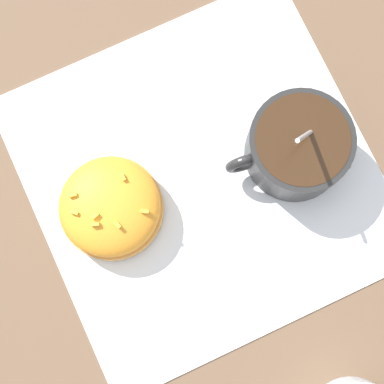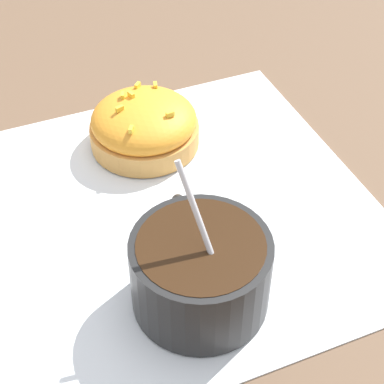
# 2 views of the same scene
# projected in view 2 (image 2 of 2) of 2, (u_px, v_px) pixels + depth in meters

# --- Properties ---
(ground_plane) EXTENTS (3.00, 3.00, 0.00)m
(ground_plane) POSITION_uv_depth(u_px,v_px,m) (174.00, 212.00, 0.52)
(ground_plane) COLOR brown
(paper_napkin) EXTENTS (0.32, 0.32, 0.00)m
(paper_napkin) POSITION_uv_depth(u_px,v_px,m) (174.00, 211.00, 0.52)
(paper_napkin) COLOR white
(paper_napkin) RESTS_ON ground_plane
(coffee_cup) EXTENTS (0.12, 0.10, 0.12)m
(coffee_cup) POSITION_uv_depth(u_px,v_px,m) (200.00, 269.00, 0.43)
(coffee_cup) COLOR black
(coffee_cup) RESTS_ON paper_napkin
(frosted_pastry) EXTENTS (0.10, 0.10, 0.05)m
(frosted_pastry) POSITION_uv_depth(u_px,v_px,m) (144.00, 125.00, 0.57)
(frosted_pastry) COLOR #D19347
(frosted_pastry) RESTS_ON paper_napkin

